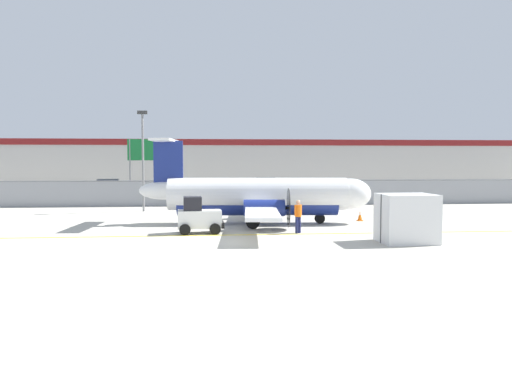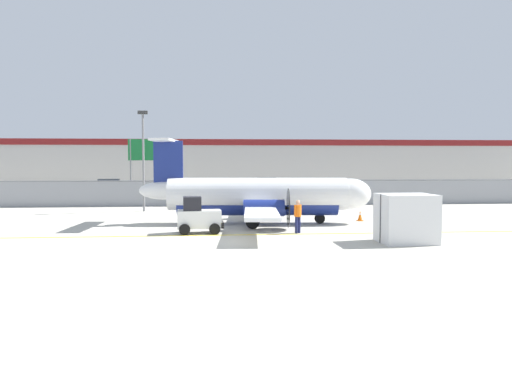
% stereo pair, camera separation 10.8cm
% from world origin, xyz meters
% --- Properties ---
extents(ground_plane, '(140.00, 140.00, 0.01)m').
position_xyz_m(ground_plane, '(0.00, 2.00, 0.00)').
color(ground_plane, '#B7B2A3').
extents(perimeter_fence, '(98.00, 0.10, 2.10)m').
position_xyz_m(perimeter_fence, '(0.00, 18.00, 1.12)').
color(perimeter_fence, gray).
rests_on(perimeter_fence, ground).
extents(parking_lot_strip, '(98.00, 17.00, 0.12)m').
position_xyz_m(parking_lot_strip, '(0.00, 29.50, 0.06)').
color(parking_lot_strip, '#38383A').
rests_on(parking_lot_strip, ground).
extents(background_building, '(91.00, 8.10, 6.50)m').
position_xyz_m(background_building, '(0.00, 47.99, 3.26)').
color(background_building, beige).
rests_on(background_building, ground).
extents(commuter_airplane, '(13.66, 16.08, 4.92)m').
position_xyz_m(commuter_airplane, '(1.03, 6.30, 1.60)').
color(commuter_airplane, white).
rests_on(commuter_airplane, ground).
extents(baggage_tug, '(2.39, 1.50, 1.88)m').
position_xyz_m(baggage_tug, '(-2.58, 2.78, 0.86)').
color(baggage_tug, silver).
rests_on(baggage_tug, ground).
extents(ground_crew_worker, '(0.48, 0.48, 1.70)m').
position_xyz_m(ground_crew_worker, '(2.49, 2.34, 0.95)').
color(ground_crew_worker, '#191E4C').
rests_on(ground_crew_worker, ground).
extents(cargo_container, '(2.44, 2.04, 2.20)m').
position_xyz_m(cargo_container, '(6.87, -0.95, 1.10)').
color(cargo_container, silver).
rests_on(cargo_container, ground).
extents(traffic_cone_near_left, '(0.36, 0.36, 0.64)m').
position_xyz_m(traffic_cone_near_left, '(7.19, 7.05, 0.31)').
color(traffic_cone_near_left, orange).
rests_on(traffic_cone_near_left, ground).
extents(traffic_cone_near_right, '(0.36, 0.36, 0.64)m').
position_xyz_m(traffic_cone_near_right, '(7.66, 2.18, 0.31)').
color(traffic_cone_near_right, orange).
rests_on(traffic_cone_near_right, ground).
extents(traffic_cone_far_left, '(0.36, 0.36, 0.64)m').
position_xyz_m(traffic_cone_far_left, '(-2.98, 6.42, 0.31)').
color(traffic_cone_far_left, orange).
rests_on(traffic_cone_far_left, ground).
extents(parked_car_0, '(4.36, 2.37, 1.58)m').
position_xyz_m(parked_car_0, '(-12.96, 31.97, 0.89)').
color(parked_car_0, gray).
rests_on(parked_car_0, parking_lot_strip).
extents(parked_car_1, '(4.22, 2.04, 1.58)m').
position_xyz_m(parked_car_1, '(-3.11, 30.17, 0.89)').
color(parked_car_1, '#B28C19').
rests_on(parked_car_1, parking_lot_strip).
extents(parked_car_2, '(4.36, 2.36, 1.58)m').
position_xyz_m(parked_car_2, '(4.43, 35.28, 0.89)').
color(parked_car_2, navy).
rests_on(parked_car_2, parking_lot_strip).
extents(parked_car_3, '(4.23, 2.06, 1.58)m').
position_xyz_m(parked_car_3, '(13.21, 26.94, 0.89)').
color(parked_car_3, red).
rests_on(parked_car_3, parking_lot_strip).
extents(apron_light_pole, '(0.70, 0.30, 7.27)m').
position_xyz_m(apron_light_pole, '(-6.79, 14.07, 4.30)').
color(apron_light_pole, slate).
rests_on(apron_light_pole, ground).
extents(highway_sign, '(3.60, 0.14, 5.50)m').
position_xyz_m(highway_sign, '(-7.11, 20.44, 4.14)').
color(highway_sign, slate).
rests_on(highway_sign, ground).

